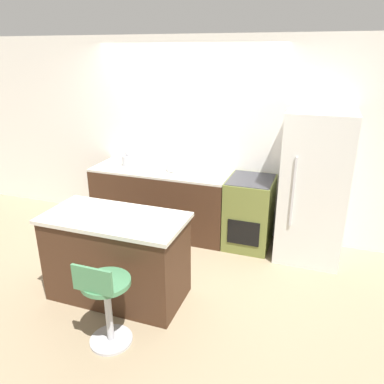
{
  "coord_description": "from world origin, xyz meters",
  "views": [
    {
      "loc": [
        1.73,
        -4.05,
        2.41
      ],
      "look_at": [
        0.44,
        -0.42,
        0.94
      ],
      "focal_mm": 35.0,
      "sensor_mm": 36.0,
      "label": 1
    }
  ],
  "objects_px": {
    "oven_range": "(249,212)",
    "mixing_bowl": "(175,167)",
    "kettle": "(129,159)",
    "stool_chair": "(106,301)",
    "refrigerator": "(314,187)"
  },
  "relations": [
    {
      "from": "oven_range",
      "to": "mixing_bowl",
      "type": "distance_m",
      "value": 1.15
    },
    {
      "from": "oven_range",
      "to": "stool_chair",
      "type": "xyz_separation_m",
      "value": [
        -0.77,
        -2.18,
        -0.01
      ]
    },
    {
      "from": "oven_range",
      "to": "mixing_bowl",
      "type": "relative_size",
      "value": 3.79
    },
    {
      "from": "oven_range",
      "to": "mixing_bowl",
      "type": "height_order",
      "value": "mixing_bowl"
    },
    {
      "from": "oven_range",
      "to": "kettle",
      "type": "xyz_separation_m",
      "value": [
        -1.72,
        0.03,
        0.54
      ]
    },
    {
      "from": "kettle",
      "to": "mixing_bowl",
      "type": "height_order",
      "value": "kettle"
    },
    {
      "from": "oven_range",
      "to": "mixing_bowl",
      "type": "xyz_separation_m",
      "value": [
        -1.03,
        0.03,
        0.5
      ]
    },
    {
      "from": "oven_range",
      "to": "kettle",
      "type": "distance_m",
      "value": 1.81
    },
    {
      "from": "stool_chair",
      "to": "oven_range",
      "type": "bearing_deg",
      "value": 70.47
    },
    {
      "from": "kettle",
      "to": "oven_range",
      "type": "bearing_deg",
      "value": -1.15
    },
    {
      "from": "oven_range",
      "to": "refrigerator",
      "type": "bearing_deg",
      "value": -2.23
    },
    {
      "from": "refrigerator",
      "to": "mixing_bowl",
      "type": "distance_m",
      "value": 1.78
    },
    {
      "from": "mixing_bowl",
      "to": "oven_range",
      "type": "bearing_deg",
      "value": -1.91
    },
    {
      "from": "stool_chair",
      "to": "mixing_bowl",
      "type": "height_order",
      "value": "mixing_bowl"
    },
    {
      "from": "stool_chair",
      "to": "mixing_bowl",
      "type": "distance_m",
      "value": 2.29
    }
  ]
}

